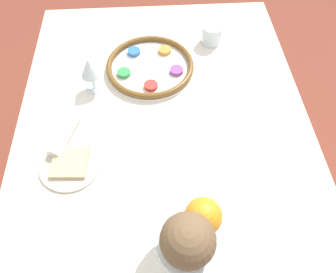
{
  "coord_description": "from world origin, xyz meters",
  "views": [
    {
      "loc": [
        0.57,
        -0.03,
        1.59
      ],
      "look_at": [
        0.01,
        0.01,
        0.8
      ],
      "focal_mm": 35.0,
      "sensor_mm": 36.0,
      "label": 1
    }
  ],
  "objects": [
    {
      "name": "bread_plate",
      "position": [
        0.07,
        -0.28,
        0.76
      ],
      "size": [
        0.18,
        0.18,
        0.02
      ],
      "color": "beige",
      "rests_on": "dining_table"
    },
    {
      "name": "wine_glass",
      "position": [
        -0.23,
        -0.23,
        0.85
      ],
      "size": [
        0.07,
        0.07,
        0.13
      ],
      "color": "silver",
      "rests_on": "dining_table"
    },
    {
      "name": "napkin_roll",
      "position": [
        -0.03,
        -0.3,
        0.78
      ],
      "size": [
        0.16,
        0.09,
        0.04
      ],
      "color": "white",
      "rests_on": "dining_table"
    },
    {
      "name": "ground_plane",
      "position": [
        0.0,
        0.0,
        0.0
      ],
      "size": [
        8.0,
        8.0,
        0.0
      ],
      "primitive_type": "plane",
      "color": "brown"
    },
    {
      "name": "dining_table",
      "position": [
        0.0,
        0.0,
        0.38
      ],
      "size": [
        1.4,
        0.94,
        0.76
      ],
      "color": "silver",
      "rests_on": "ground_plane"
    },
    {
      "name": "spoon",
      "position": [
        -0.03,
        -0.34,
        0.76
      ],
      "size": [
        0.17,
        0.06,
        0.01
      ],
      "color": "silver",
      "rests_on": "dining_table"
    },
    {
      "name": "coconut",
      "position": [
        0.37,
        0.03,
        0.94
      ],
      "size": [
        0.11,
        0.11,
        0.11
      ],
      "color": "brown",
      "rests_on": "fruit_stand"
    },
    {
      "name": "seder_plate",
      "position": [
        -0.31,
        -0.04,
        0.77
      ],
      "size": [
        0.31,
        0.31,
        0.03
      ],
      "color": "silver",
      "rests_on": "dining_table"
    },
    {
      "name": "cup_near",
      "position": [
        -0.45,
        0.2,
        0.79
      ],
      "size": [
        0.08,
        0.08,
        0.07
      ],
      "color": "silver",
      "rests_on": "dining_table"
    },
    {
      "name": "fruit_stand",
      "position": [
        0.34,
        0.05,
        0.86
      ],
      "size": [
        0.19,
        0.19,
        0.13
      ],
      "color": "silver",
      "rests_on": "dining_table"
    },
    {
      "name": "orange_fruit",
      "position": [
        0.31,
        0.06,
        0.93
      ],
      "size": [
        0.08,
        0.08,
        0.08
      ],
      "color": "orange",
      "rests_on": "fruit_stand"
    }
  ]
}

